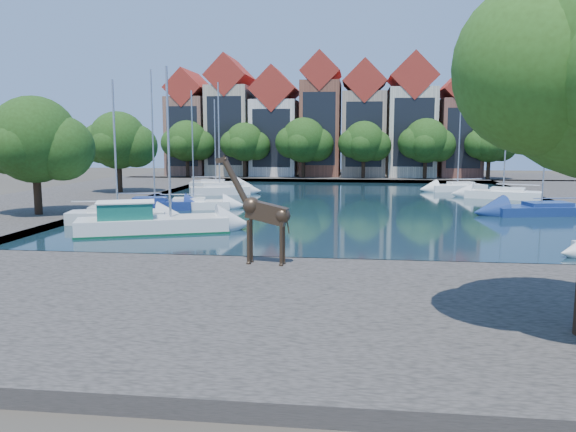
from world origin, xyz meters
name	(u,v)px	position (x,y,z in m)	size (l,w,h in m)	color
ground	(330,269)	(0.00, 0.00, 0.00)	(160.00, 160.00, 0.00)	#38332B
water_basin	(343,205)	(0.00, 24.00, 0.04)	(38.00, 50.00, 0.08)	black
near_quay	(319,311)	(0.00, -7.00, 0.25)	(50.00, 14.00, 0.50)	#4C4742
far_quay	(349,177)	(0.00, 56.00, 0.25)	(60.00, 16.00, 0.50)	#4C4742
left_quay	(71,199)	(-25.00, 24.00, 0.25)	(14.00, 52.00, 0.50)	#4C4742
townhouse_west_end	(191,127)	(-23.00, 55.99, 7.36)	(5.44, 9.18, 14.93)	brown
townhouse_west_mid	(231,121)	(-17.00, 55.99, 8.23)	(5.94, 9.18, 16.79)	#B7A78D
townhouse_west_inner	(276,127)	(-10.50, 55.99, 7.35)	(6.43, 9.18, 15.15)	silver
townhouse_center	(321,120)	(-4.00, 55.99, 8.36)	(5.44, 9.18, 16.93)	brown
townhouse_east_inner	(364,124)	(2.00, 55.99, 7.73)	(5.94, 9.18, 15.79)	tan
townhouse_east_mid	(411,121)	(8.50, 55.99, 8.10)	(6.43, 9.18, 16.65)	beige
townhouse_east_end	(458,128)	(15.00, 55.99, 7.11)	(5.44, 9.18, 14.43)	brown
far_tree_far_west	(188,142)	(-21.90, 50.49, 5.18)	(7.28, 5.60, 7.68)	#332114
far_tree_west	(245,143)	(-13.91, 50.49, 5.08)	(6.76, 5.20, 7.36)	#332114
far_tree_mid_west	(304,142)	(-5.89, 50.49, 5.29)	(7.80, 6.00, 8.00)	#332114
far_tree_mid_east	(365,143)	(2.10, 50.49, 5.13)	(7.02, 5.40, 7.52)	#332114
far_tree_east	(427,142)	(10.11, 50.49, 5.24)	(7.54, 5.80, 7.84)	#332114
far_tree_far_east	(490,144)	(18.09, 50.49, 5.08)	(6.76, 5.20, 7.36)	#332114
side_tree_left_near	(36,143)	(-20.89, 11.99, 5.49)	(7.80, 6.00, 8.20)	#332114
side_tree_left_far	(119,142)	(-21.90, 27.99, 5.38)	(7.28, 5.60, 7.88)	#332114
giraffe_statue	(261,212)	(-2.84, -1.47, 2.73)	(3.19, 0.74, 4.55)	#3C2C1E
motorsailer	(148,221)	(-11.38, 7.70, 0.84)	(9.25, 5.62, 9.94)	silver
sailboat_left_a	(118,214)	(-15.00, 11.58, 0.69)	(6.84, 3.60, 9.57)	silver
sailboat_left_b	(155,203)	(-15.00, 18.71, 0.64)	(6.25, 3.08, 11.07)	navy
sailboat_left_c	(194,203)	(-12.00, 19.50, 0.57)	(6.12, 3.24, 9.46)	white
sailboat_left_d	(220,188)	(-12.71, 31.14, 0.71)	(6.33, 4.00, 11.21)	white
sailboat_left_e	(216,183)	(-15.00, 38.51, 0.61)	(6.19, 3.12, 10.03)	silver
sailboat_right_b	(541,208)	(15.00, 19.26, 0.59)	(7.76, 4.16, 11.82)	navy
sailboat_right_c	(503,193)	(15.00, 30.58, 0.64)	(7.16, 4.52, 9.05)	white
sailboat_right_d	(457,186)	(12.00, 37.72, 0.62)	(6.29, 3.58, 9.39)	white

